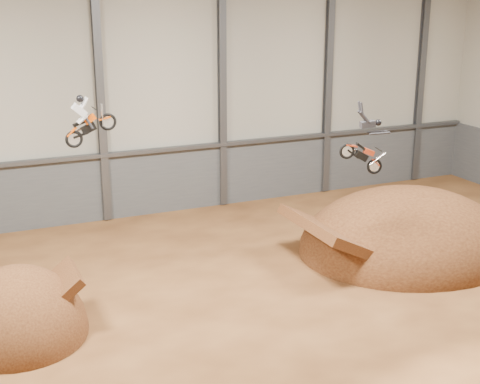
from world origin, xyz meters
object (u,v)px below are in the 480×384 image
takeoff_ramp (20,333)px  fmx_rider_b (358,138)px  landing_ramp (405,251)px  fmx_rider_a (93,114)px

takeoff_ramp → fmx_rider_b: fmx_rider_b is taller
landing_ramp → fmx_rider_b: fmx_rider_b is taller
fmx_rider_b → takeoff_ramp: bearing=-171.8°
fmx_rider_b → fmx_rider_a: bearing=177.2°
landing_ramp → fmx_rider_a: (-14.05, 0.57, 7.39)m
landing_ramp → fmx_rider_a: fmx_rider_a is taller
takeoff_ramp → fmx_rider_a: (3.41, 1.55, 7.39)m
takeoff_ramp → fmx_rider_a: 8.29m
landing_ramp → fmx_rider_a: size_ratio=5.10×
takeoff_ramp → landing_ramp: size_ratio=0.54×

